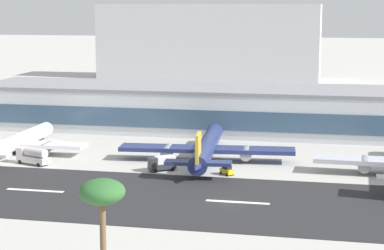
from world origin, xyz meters
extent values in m
plane|color=#B2AFA8|center=(0.00, 0.00, 0.00)|extent=(1400.00, 1400.00, 0.00)
cube|color=#262628|center=(0.00, 0.66, 0.04)|extent=(800.00, 36.69, 0.08)
cube|color=white|center=(-39.18, 0.66, 0.09)|extent=(12.00, 1.20, 0.01)
cube|color=white|center=(1.38, 0.66, 0.09)|extent=(12.00, 1.20, 0.01)
cube|color=silver|center=(-10.34, 75.61, 6.00)|extent=(150.43, 28.83, 11.99)
cube|color=#38516B|center=(-10.34, 61.04, 5.40)|extent=(145.92, 0.30, 5.40)
cube|color=gray|center=(-10.34, 75.61, 12.49)|extent=(151.93, 29.11, 1.00)
cube|color=#BCBCC1|center=(-45.81, 221.56, 18.51)|extent=(110.21, 24.24, 37.02)
cylinder|color=white|center=(-58.82, 33.50, 2.91)|extent=(4.47, 37.66, 3.76)
sphere|color=white|center=(-59.17, 52.29, 2.91)|extent=(3.57, 3.57, 3.57)
cube|color=white|center=(-58.80, 32.75, 2.54)|extent=(35.85, 6.32, 0.83)
cylinder|color=gray|center=(-50.76, 32.90, 1.88)|extent=(2.54, 5.31, 2.44)
cylinder|color=black|center=(-58.78, 31.62, 0.52)|extent=(0.68, 0.68, 1.03)
cylinder|color=navy|center=(-11.02, 35.37, 3.25)|extent=(7.93, 42.16, 4.20)
sphere|color=navy|center=(-12.90, 56.26, 3.25)|extent=(3.99, 3.99, 3.99)
cone|color=navy|center=(-9.15, 14.47, 3.25)|extent=(4.44, 7.86, 3.78)
cube|color=navy|center=(-10.95, 34.53, 2.83)|extent=(41.79, 9.97, 0.92)
cylinder|color=gray|center=(-1.67, 35.36, 2.10)|extent=(3.24, 6.09, 2.73)
cylinder|color=gray|center=(-20.23, 33.70, 2.10)|extent=(3.24, 6.09, 2.73)
cube|color=navy|center=(-9.30, 16.15, 3.67)|extent=(14.33, 4.71, 0.74)
cube|color=gold|center=(-9.30, 16.15, 6.61)|extent=(1.17, 5.70, 6.71)
cylinder|color=black|center=(-10.84, 33.28, 0.58)|extent=(0.76, 0.76, 1.15)
cylinder|color=gray|center=(25.17, 28.97, 2.18)|extent=(3.02, 6.19, 2.84)
cube|color=gold|center=(-4.07, 21.84, 0.80)|extent=(3.41, 3.37, 1.00)
cube|color=black|center=(-4.07, 21.84, 1.75)|extent=(2.27, 2.25, 0.90)
cylinder|color=black|center=(-4.32, 23.19, 0.30)|extent=(0.63, 0.62, 0.60)
cylinder|color=black|center=(-5.43, 22.04, 0.30)|extent=(0.63, 0.62, 0.60)
cylinder|color=black|center=(-2.71, 21.63, 0.30)|extent=(0.63, 0.62, 0.60)
cylinder|color=black|center=(-3.82, 20.48, 0.30)|extent=(0.63, 0.62, 0.60)
cube|color=white|center=(-49.63, 22.60, 1.15)|extent=(8.87, 5.49, 1.40)
cylinder|color=silver|center=(-48.68, 22.23, 2.90)|extent=(6.15, 4.04, 2.10)
cube|color=white|center=(-52.64, 23.76, 2.75)|extent=(2.77, 2.97, 1.80)
cylinder|color=black|center=(-51.93, 24.88, 0.45)|extent=(0.94, 0.59, 0.90)
cylinder|color=black|center=(-52.87, 22.46, 0.45)|extent=(0.94, 0.59, 0.90)
cylinder|color=black|center=(-46.38, 22.74, 0.45)|extent=(0.94, 0.59, 0.90)
cylinder|color=black|center=(-47.32, 20.31, 0.45)|extent=(0.94, 0.59, 0.90)
cube|color=#2D3338|center=(-18.80, 22.56, 1.05)|extent=(6.22, 5.55, 1.20)
cube|color=silver|center=(-18.23, 23.00, 2.45)|extent=(4.83, 4.45, 1.60)
cube|color=#2D3338|center=(-20.52, 21.25, 2.40)|extent=(2.68, 2.77, 1.50)
cylinder|color=black|center=(-21.20, 22.24, 0.45)|extent=(0.89, 0.77, 0.90)
cylinder|color=black|center=(-19.74, 20.33, 0.45)|extent=(0.89, 0.77, 0.90)
cylinder|color=black|center=(-17.86, 24.79, 0.45)|extent=(0.89, 0.77, 0.90)
cylinder|color=black|center=(-16.41, 22.88, 0.45)|extent=(0.89, 0.77, 0.90)
ellipsoid|color=#2D602D|center=(-7.35, -49.79, 14.89)|extent=(5.48, 5.48, 3.01)
camera|label=1|loc=(19.40, -125.28, 36.27)|focal=65.83mm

